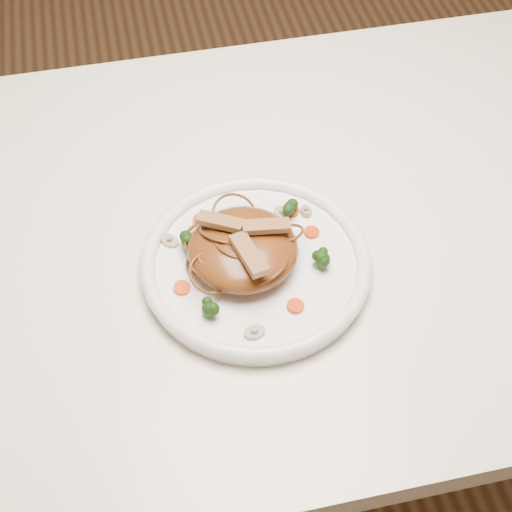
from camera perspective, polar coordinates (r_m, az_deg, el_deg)
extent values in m
plane|color=#50301B|center=(1.67, 1.02, -14.46)|extent=(4.00, 4.00, 0.00)
cube|color=white|center=(1.05, 1.57, 2.05)|extent=(1.20, 0.80, 0.04)
cylinder|color=brown|center=(1.70, 16.65, 5.15)|extent=(0.06, 0.06, 0.71)
cylinder|color=white|center=(0.97, 0.00, -0.81)|extent=(0.33, 0.33, 0.02)
ellipsoid|color=#622F12|center=(0.95, -1.00, 0.56)|extent=(0.18, 0.18, 0.05)
cube|color=#A5774E|center=(0.93, 0.77, 2.28)|extent=(0.06, 0.02, 0.01)
cube|color=#A5774E|center=(0.94, -2.73, 2.63)|extent=(0.06, 0.05, 0.01)
cube|color=#A5774E|center=(0.91, -0.54, 0.13)|extent=(0.04, 0.07, 0.01)
cylinder|color=#D33D07|center=(1.02, 2.66, 3.44)|extent=(0.03, 0.03, 0.00)
cylinder|color=#D33D07|center=(0.94, -5.65, -2.42)|extent=(0.02, 0.02, 0.00)
cylinder|color=#D33D07|center=(1.00, 4.25, 1.81)|extent=(0.03, 0.03, 0.00)
cylinder|color=#D33D07|center=(1.01, -4.19, 2.74)|extent=(0.02, 0.02, 0.00)
cylinder|color=#D33D07|center=(0.92, 3.01, -3.81)|extent=(0.03, 0.03, 0.00)
cylinder|color=tan|center=(0.90, -0.13, -5.80)|extent=(0.03, 0.03, 0.01)
cylinder|color=tan|center=(1.02, 3.81, 3.42)|extent=(0.02, 0.02, 0.01)
cylinder|color=tan|center=(0.99, -6.56, 1.15)|extent=(0.04, 0.04, 0.01)
cylinder|color=tan|center=(1.02, 2.01, 3.25)|extent=(0.04, 0.04, 0.01)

